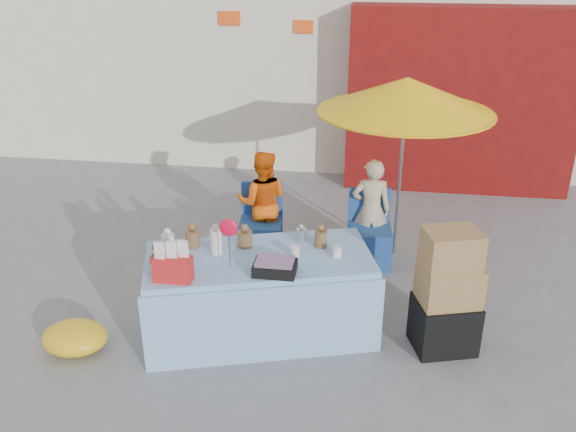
% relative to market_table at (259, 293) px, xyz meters
% --- Properties ---
extents(ground, '(80.00, 80.00, 0.00)m').
position_rel_market_table_xyz_m(ground, '(-0.03, -0.12, -0.41)').
color(ground, slate).
rests_on(ground, ground).
extents(market_table, '(2.28, 1.53, 1.26)m').
position_rel_market_table_xyz_m(market_table, '(0.00, 0.00, 0.00)').
color(market_table, '#84A7D3').
rests_on(market_table, ground).
extents(chair_left, '(0.52, 0.51, 0.85)m').
position_rel_market_table_xyz_m(chair_left, '(-0.26, 1.49, -0.16)').
color(chair_left, '#1F478F').
rests_on(chair_left, ground).
extents(chair_right, '(0.52, 0.51, 0.85)m').
position_rel_market_table_xyz_m(chair_right, '(0.99, 1.49, -0.16)').
color(chair_right, '#1F478F').
rests_on(chair_right, ground).
extents(vendor_orange, '(0.65, 0.53, 1.25)m').
position_rel_market_table_xyz_m(vendor_orange, '(-0.26, 1.63, 0.21)').
color(vendor_orange, '#F05E0C').
rests_on(vendor_orange, ground).
extents(vendor_beige, '(0.47, 0.33, 1.21)m').
position_rel_market_table_xyz_m(vendor_beige, '(0.99, 1.63, 0.20)').
color(vendor_beige, tan).
rests_on(vendor_beige, ground).
extents(umbrella, '(1.90, 1.90, 2.09)m').
position_rel_market_table_xyz_m(umbrella, '(1.29, 1.78, 1.48)').
color(umbrella, gray).
rests_on(umbrella, ground).
extents(box_stack, '(0.63, 0.57, 1.18)m').
position_rel_market_table_xyz_m(box_stack, '(1.70, -0.01, 0.13)').
color(box_stack, black).
rests_on(box_stack, ground).
extents(tarp_bundle, '(0.67, 0.57, 0.27)m').
position_rel_market_table_xyz_m(tarp_bundle, '(-1.59, -0.54, -0.28)').
color(tarp_bundle, yellow).
rests_on(tarp_bundle, ground).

